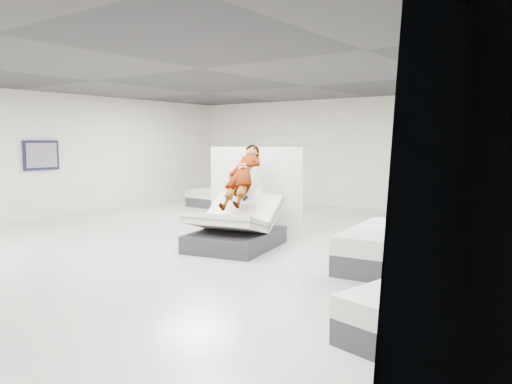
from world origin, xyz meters
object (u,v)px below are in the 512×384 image
(flat_bed_right_near, at_px, (443,317))
(wall_poster, at_px, (41,155))
(remote, at_px, (245,198))
(flat_bed_right_far, at_px, (404,249))
(column, at_px, (504,159))
(divider_panel, at_px, (255,191))
(person, at_px, (243,186))
(hero_bed, at_px, (236,229))
(flat_bed_left_far, at_px, (224,198))

(flat_bed_right_near, height_order, wall_poster, wall_poster)
(remote, distance_m, flat_bed_right_far, 2.90)
(remote, xyz_separation_m, flat_bed_right_near, (4.11, -2.15, -0.68))
(column, bearing_deg, flat_bed_right_far, -102.23)
(column, xyz_separation_m, wall_poster, (-9.93, -4.00, 0.00))
(divider_panel, relative_size, column, 0.63)
(flat_bed_right_near, distance_m, wall_poster, 10.78)
(person, bearing_deg, remote, -57.85)
(person, height_order, column, column)
(flat_bed_right_near, bearing_deg, flat_bed_right_far, 117.14)
(flat_bed_right_far, height_order, flat_bed_right_near, flat_bed_right_far)
(remote, xyz_separation_m, divider_panel, (-0.69, 1.25, -0.01))
(hero_bed, bearing_deg, flat_bed_right_near, -26.29)
(flat_bed_right_near, bearing_deg, divider_panel, 144.75)
(flat_bed_right_near, bearing_deg, person, 150.97)
(flat_bed_right_near, bearing_deg, column, 95.44)
(divider_panel, bearing_deg, column, 17.05)
(person, height_order, divider_panel, person)
(flat_bed_right_far, xyz_separation_m, flat_bed_left_far, (-6.87, 3.81, -0.04))
(remote, height_order, flat_bed_left_far, remote)
(flat_bed_right_near, xyz_separation_m, wall_poster, (-10.51, 2.01, 1.35))
(flat_bed_right_far, height_order, flat_bed_left_far, flat_bed_right_far)
(hero_bed, distance_m, flat_bed_right_far, 3.05)
(hero_bed, distance_m, person, 0.84)
(column, bearing_deg, hero_bed, -134.28)
(flat_bed_right_far, distance_m, flat_bed_right_near, 2.89)
(divider_panel, xyz_separation_m, flat_bed_right_far, (3.49, -0.83, -0.62))
(remote, bearing_deg, divider_panel, 107.05)
(column, bearing_deg, divider_panel, -148.40)
(hero_bed, height_order, remote, hero_bed)
(remote, relative_size, column, 0.04)
(remote, height_order, column, column)
(hero_bed, height_order, column, column)
(remote, distance_m, flat_bed_left_far, 5.92)
(hero_bed, height_order, flat_bed_right_near, hero_bed)
(flat_bed_right_far, relative_size, wall_poster, 2.44)
(person, xyz_separation_m, column, (3.83, 3.56, 0.48))
(divider_panel, distance_m, wall_poster, 5.90)
(hero_bed, distance_m, divider_panel, 1.46)
(hero_bed, xyz_separation_m, divider_panel, (-0.47, 1.26, 0.58))
(remote, relative_size, divider_panel, 0.07)
(remote, relative_size, flat_bed_right_near, 0.07)
(person, bearing_deg, divider_panel, 101.10)
(flat_bed_left_far, xyz_separation_m, wall_poster, (-2.32, -4.38, 1.35))
(column, distance_m, wall_poster, 10.71)
(flat_bed_right_far, bearing_deg, flat_bed_right_near, -62.86)
(remote, bearing_deg, hero_bed, 168.96)
(flat_bed_right_far, relative_size, flat_bed_left_far, 1.22)
(remote, distance_m, divider_panel, 1.43)
(flat_bed_left_far, xyz_separation_m, column, (7.62, -0.38, 1.35))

